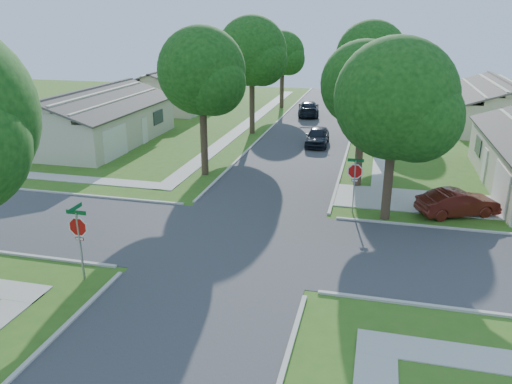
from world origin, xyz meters
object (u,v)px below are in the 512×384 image
object	(u,v)px
car_curb_east	(317,136)
house_ne_far	(498,110)
tree_w_far	(283,55)
car_driveway	(458,203)
car_curb_west	(309,108)
house_nw_far	(177,93)
tree_w_mid	(253,54)
tree_e_mid	(372,60)
house_nw_near	(93,123)
tree_e_far	(375,52)
tree_e_near	(365,88)
stop_sign_ne	(355,174)
tree_ne_corner	(397,105)
tree_w_near	(203,75)
stop_sign_sw	(78,230)

from	to	relation	value
car_curb_east	house_ne_far	bearing A→B (deg)	34.67
tree_w_far	car_driveway	distance (m)	32.31
car_curb_east	car_curb_west	distance (m)	12.15
house_nw_far	tree_w_mid	bearing A→B (deg)	-44.07
tree_e_mid	house_nw_near	distance (m)	22.12
tree_e_far	tree_e_near	bearing A→B (deg)	-90.00
tree_w_mid	tree_w_far	distance (m)	13.04
stop_sign_ne	house_nw_far	bearing A→B (deg)	127.16
house_ne_far	house_nw_near	distance (m)	34.91
car_curb_east	tree_w_mid	bearing A→B (deg)	152.38
house_nw_far	tree_w_far	bearing A→B (deg)	10.05
tree_e_near	car_curb_east	size ratio (longest dim) A/B	2.01
tree_w_mid	tree_w_far	size ratio (longest dim) A/B	1.19
stop_sign_ne	house_nw_far	distance (m)	34.26
tree_ne_corner	car_driveway	distance (m)	6.14
tree_w_near	tree_w_mid	bearing A→B (deg)	89.98
car_curb_east	tree_w_near	bearing A→B (deg)	-124.15
tree_e_mid	tree_w_mid	distance (m)	9.40
stop_sign_ne	house_ne_far	distance (m)	26.80
tree_e_near	house_nw_far	bearing A→B (deg)	132.06
tree_e_near	tree_w_mid	bearing A→B (deg)	128.05
tree_w_mid	house_nw_far	distance (m)	16.56
car_driveway	car_curb_east	world-z (taller)	car_curb_east
tree_ne_corner	car_curb_east	world-z (taller)	tree_ne_corner
tree_w_far	car_curb_east	world-z (taller)	tree_w_far
house_ne_far	car_curb_west	xyz separation A→B (m)	(-17.19, 1.07, -0.79)
tree_w_mid	house_nw_far	xyz separation A→B (m)	(-11.35, 10.99, -4.97)
car_driveway	tree_e_near	bearing A→B (deg)	31.11
stop_sign_sw	tree_w_mid	xyz separation A→B (m)	(0.06, 25.71, 4.46)
stop_sign_sw	tree_w_far	size ratio (longest dim) A/B	0.37
tree_e_far	tree_w_near	distance (m)	26.71
tree_w_far	car_curb_west	xyz separation A→B (m)	(3.45, -3.94, -4.78)
tree_e_far	tree_w_near	bearing A→B (deg)	-110.60
tree_e_near	tree_w_mid	size ratio (longest dim) A/B	0.87
house_nw_far	tree_ne_corner	bearing A→B (deg)	-51.19
house_ne_far	tree_w_near	bearing A→B (deg)	-135.91
tree_e_mid	tree_e_far	xyz separation A→B (m)	(-0.00, 13.00, -0.27)
tree_w_mid	house_nw_near	bearing A→B (deg)	-152.10
stop_sign_ne	car_curb_west	xyz separation A→B (m)	(-5.90, 25.36, -1.31)
tree_e_far	tree_w_mid	xyz separation A→B (m)	(-9.39, -13.00, 0.51)
tree_ne_corner	car_curb_east	size ratio (longest dim) A/B	2.11
tree_e_near	house_ne_far	world-z (taller)	tree_e_near
tree_w_mid	house_nw_near	size ratio (longest dim) A/B	0.70
car_driveway	stop_sign_sw	bearing A→B (deg)	101.21
tree_e_near	car_curb_east	world-z (taller)	tree_e_near
stop_sign_ne	tree_e_mid	world-z (taller)	tree_e_mid
house_nw_near	house_nw_far	bearing A→B (deg)	90.00
tree_e_mid	stop_sign_sw	bearing A→B (deg)	-110.20
stop_sign_ne	tree_ne_corner	size ratio (longest dim) A/B	0.34
tree_ne_corner	house_nw_far	distance (m)	35.90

